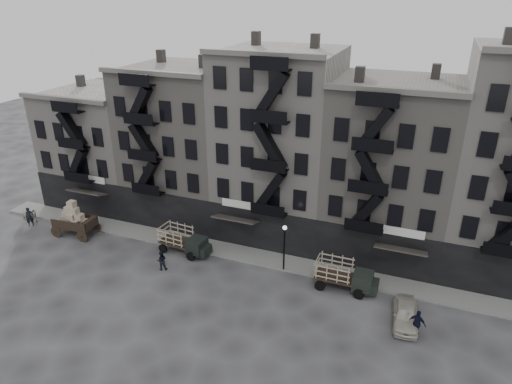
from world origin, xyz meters
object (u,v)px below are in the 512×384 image
(horse, at_px, (29,216))
(car_east, at_px, (406,314))
(stake_truck_east, at_px, (345,274))
(pedestrian_west, at_px, (29,217))
(stake_truck_west, at_px, (183,239))
(policeman, at_px, (417,323))
(pedestrian_mid, at_px, (162,260))
(wagon, at_px, (73,216))

(horse, bearing_deg, car_east, -103.85)
(stake_truck_east, relative_size, pedestrian_west, 2.48)
(car_east, xyz_separation_m, pedestrian_west, (-36.04, 1.53, 0.26))
(car_east, bearing_deg, stake_truck_west, 166.73)
(stake_truck_west, bearing_deg, policeman, -5.28)
(horse, height_order, pedestrian_west, pedestrian_west)
(stake_truck_east, height_order, pedestrian_mid, stake_truck_east)
(wagon, distance_m, stake_truck_west, 11.41)
(stake_truck_west, xyz_separation_m, car_east, (19.29, -2.67, -0.64))
(car_east, bearing_deg, horse, 171.52)
(wagon, bearing_deg, pedestrian_west, 179.16)
(stake_truck_east, xyz_separation_m, pedestrian_west, (-31.20, -0.92, -0.41))
(stake_truck_west, xyz_separation_m, policeman, (20.10, -3.68, -0.37))
(horse, relative_size, policeman, 0.94)
(horse, relative_size, pedestrian_mid, 1.05)
(policeman, bearing_deg, stake_truck_east, -14.24)
(wagon, height_order, stake_truck_east, wagon)
(horse, bearing_deg, pedestrian_west, -140.38)
(car_east, height_order, policeman, policeman)
(wagon, bearing_deg, horse, 174.66)
(wagon, bearing_deg, car_east, -6.64)
(pedestrian_west, relative_size, pedestrian_mid, 1.11)
(stake_truck_west, height_order, policeman, stake_truck_west)
(stake_truck_east, distance_m, pedestrian_west, 31.21)
(stake_truck_east, distance_m, policeman, 6.64)
(stake_truck_east, xyz_separation_m, car_east, (4.85, -2.45, -0.67))
(horse, distance_m, wagon, 6.05)
(car_east, distance_m, pedestrian_west, 36.07)
(horse, height_order, pedestrian_mid, pedestrian_mid)
(car_east, xyz_separation_m, policeman, (0.81, -1.01, 0.27))
(horse, height_order, wagon, wagon)
(car_east, bearing_deg, wagon, 171.31)
(wagon, xyz_separation_m, pedestrian_mid, (10.99, -2.20, -1.07))
(stake_truck_west, distance_m, pedestrian_mid, 3.16)
(stake_truck_west, bearing_deg, car_east, -2.78)
(stake_truck_east, bearing_deg, pedestrian_west, -178.11)
(stake_truck_east, relative_size, pedestrian_mid, 2.74)
(stake_truck_west, distance_m, stake_truck_east, 14.45)
(car_east, height_order, pedestrian_mid, pedestrian_mid)
(horse, bearing_deg, pedestrian_mid, -108.86)
(stake_truck_west, bearing_deg, horse, -172.59)
(horse, xyz_separation_m, stake_truck_east, (31.73, 0.48, 0.60))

